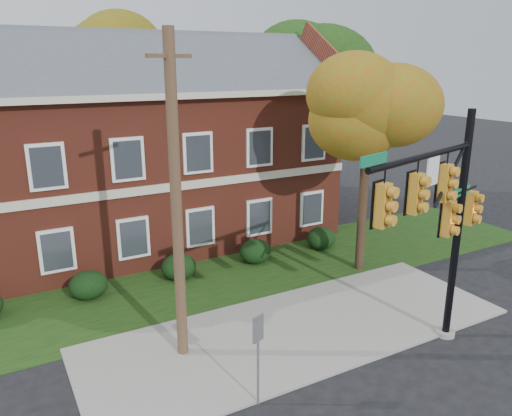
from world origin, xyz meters
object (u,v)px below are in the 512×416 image
hedge_right (255,251)px  traffic_signal (441,211)px  hedge_center (179,267)px  tree_right_rear (324,67)px  apartment_building (134,139)px  hedge_left (88,285)px  sign_post (258,345)px  tree_far_rear (115,54)px  tree_near_right (376,109)px  hedge_far_right (321,238)px  utility_pole (176,203)px

hedge_right → traffic_signal: size_ratio=0.20×
hedge_center → tree_right_rear: size_ratio=0.13×
hedge_center → apartment_building: bearing=90.0°
apartment_building → hedge_left: size_ratio=13.43×
hedge_right → tree_right_rear: 12.50m
hedge_left → sign_post: (2.55, -8.21, 1.18)m
apartment_building → hedge_center: (0.00, -5.25, -4.46)m
hedge_left → tree_far_rear: size_ratio=0.12×
apartment_building → tree_near_right: size_ratio=2.19×
hedge_left → tree_near_right: (10.72, -2.83, 6.14)m
hedge_right → hedge_center: bearing=180.0°
hedge_left → sign_post: bearing=-72.8°
apartment_building → tree_near_right: bearing=-48.2°
hedge_far_right → tree_right_rear: size_ratio=0.13×
hedge_left → traffic_signal: size_ratio=0.20×
hedge_left → hedge_far_right: (10.50, 0.00, 0.00)m
utility_pole → hedge_center: bearing=50.0°
tree_near_right → tree_right_rear: (4.09, 8.95, 1.45)m
tree_near_right → sign_post: bearing=-146.7°
tree_near_right → traffic_signal: size_ratio=1.20×
hedge_far_right → utility_pole: size_ratio=0.15×
tree_near_right → tree_far_rear: bearing=110.3°
hedge_center → tree_far_rear: (1.34, 13.09, 8.32)m
hedge_left → traffic_signal: (8.17, -8.55, 3.90)m
hedge_left → sign_post: sign_post is taller
hedge_center → tree_far_rear: size_ratio=0.12×
tree_far_rear → sign_post: tree_far_rear is taller
hedge_far_right → tree_near_right: bearing=-85.5°
utility_pole → apartment_building: bearing=59.4°
tree_right_rear → apartment_building: bearing=-175.7°
utility_pole → sign_post: bearing=-95.2°
apartment_building → sign_post: size_ratio=7.49×
tree_far_rear → hedge_far_right: bearing=-66.6°
hedge_left → tree_far_rear: tree_far_rear is taller
apartment_building → traffic_signal: apartment_building is taller
tree_near_right → tree_right_rear: 9.94m
hedge_right → hedge_far_right: size_ratio=1.00×
tree_near_right → hedge_left: bearing=165.2°
tree_near_right → tree_far_rear: tree_far_rear is taller
hedge_far_right → tree_right_rear: tree_right_rear is taller
hedge_left → hedge_right: bearing=0.0°
hedge_left → traffic_signal: bearing=-46.3°
hedge_right → tree_right_rear: size_ratio=0.13×
hedge_far_right → tree_right_rear: bearing=54.8°
tree_far_rear → tree_right_rear: bearing=-35.0°
apartment_building → hedge_right: bearing=-56.3°
apartment_building → utility_pole: apartment_building is taller
hedge_far_right → tree_far_rear: (-5.66, 13.09, 8.32)m
hedge_far_right → tree_far_rear: bearing=113.4°
hedge_center → hedge_left: bearing=180.0°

